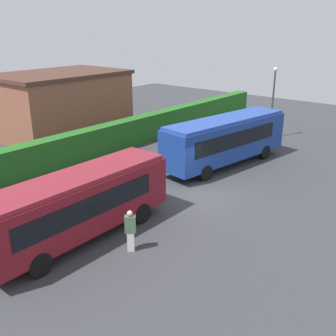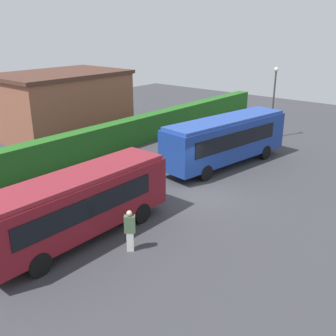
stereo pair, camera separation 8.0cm
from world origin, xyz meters
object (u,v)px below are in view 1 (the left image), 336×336
object	(u,v)px
bus_maroon	(79,202)
lamppost	(273,95)
person_left	(54,202)
traffic_cone	(129,159)
person_center	(130,230)
bus_blue	(226,138)

from	to	relation	value
bus_maroon	lamppost	bearing A→B (deg)	2.92
person_left	traffic_cone	bearing A→B (deg)	134.38
person_left	lamppost	bearing A→B (deg)	109.44
bus_maroon	traffic_cone	distance (m)	10.49
bus_maroon	person_center	size ratio (longest dim) A/B	4.93
bus_blue	person_left	xyz separation A→B (m)	(-12.28, 2.18, -0.93)
traffic_cone	person_center	bearing A→B (deg)	-134.74
bus_blue	traffic_cone	bearing A→B (deg)	134.54
bus_maroon	person_left	size ratio (longest dim) A/B	5.12
bus_maroon	bus_blue	world-z (taller)	bus_blue
bus_blue	person_center	bearing A→B (deg)	-158.67
traffic_cone	lamppost	distance (m)	13.49
traffic_cone	lamppost	size ratio (longest dim) A/B	0.10
person_center	lamppost	distance (m)	20.69
person_center	traffic_cone	xyz separation A→B (m)	(8.03, 8.10, -0.70)
bus_maroon	person_center	xyz separation A→B (m)	(0.68, -2.44, -0.78)
bus_maroon	traffic_cone	size ratio (longest dim) A/B	15.45
bus_blue	person_left	bearing A→B (deg)	178.28
person_left	lamppost	size ratio (longest dim) A/B	0.31
person_center	traffic_cone	bearing A→B (deg)	-175.36
bus_maroon	bus_blue	bearing A→B (deg)	1.64
bus_blue	person_center	world-z (taller)	bus_blue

